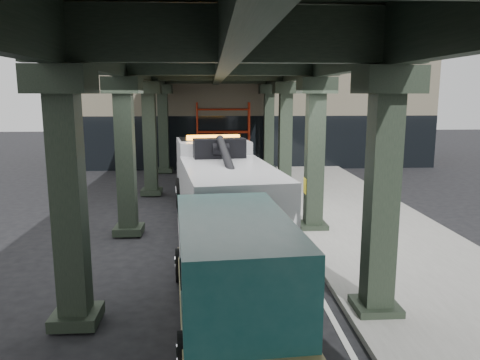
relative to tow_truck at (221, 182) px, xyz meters
name	(u,v)px	position (x,y,z in m)	size (l,w,h in m)	color
ground	(237,253)	(0.38, -3.08, -1.51)	(90.00, 90.00, 0.00)	black
sidewalk	(369,228)	(4.88, -1.08, -1.44)	(5.00, 40.00, 0.15)	gray
lane_stripe	(285,232)	(2.08, -1.08, -1.51)	(0.12, 38.00, 0.01)	silver
viaduct	(221,62)	(-0.02, -1.08, 3.95)	(7.40, 32.00, 6.40)	black
building	(250,101)	(2.38, 16.92, 2.49)	(22.00, 10.00, 8.00)	#C6B793
scaffolding	(223,135)	(0.38, 11.57, 0.60)	(3.08, 0.88, 4.00)	#B0250E
tow_truck	(221,182)	(0.00, 0.00, 0.00)	(3.72, 9.69, 3.10)	black
towed_van	(233,266)	(0.05, -7.19, -0.30)	(2.60, 5.69, 2.25)	#12413F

